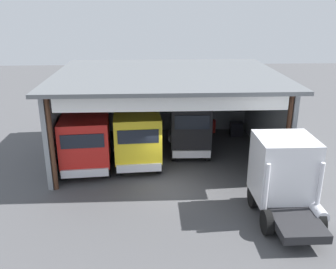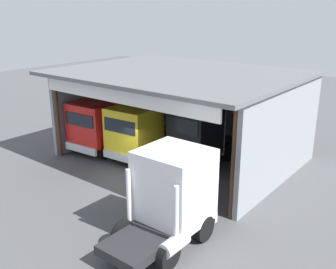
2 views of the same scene
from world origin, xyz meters
name	(u,v)px [view 1 (image 1 of 2)]	position (x,y,z in m)	size (l,w,h in m)	color
ground_plane	(171,188)	(0.00, 0.00, 0.00)	(80.00, 80.00, 0.00)	#4C4C4F
workshop_shed	(166,95)	(0.00, 5.39, 3.64)	(12.97, 10.47, 5.28)	gray
truck_red_center_right_bay	(86,143)	(-4.65, 2.21, 1.73)	(3.02, 5.34, 3.25)	red
truck_yellow_yard_outside	(137,140)	(-1.80, 2.60, 1.73)	(2.93, 5.24, 3.40)	yellow
truck_black_center_left_bay	(190,128)	(1.39, 4.25, 1.85)	(2.57, 4.91, 3.55)	black
truck_white_center_bay	(285,176)	(4.88, -2.72, 1.90)	(2.65, 4.61, 3.62)	white
oil_drum	(212,126)	(3.49, 8.61, 0.46)	(0.58, 0.58, 0.92)	#B21E19
tool_cart	(236,129)	(5.15, 7.78, 0.50)	(0.90, 0.60, 1.00)	black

